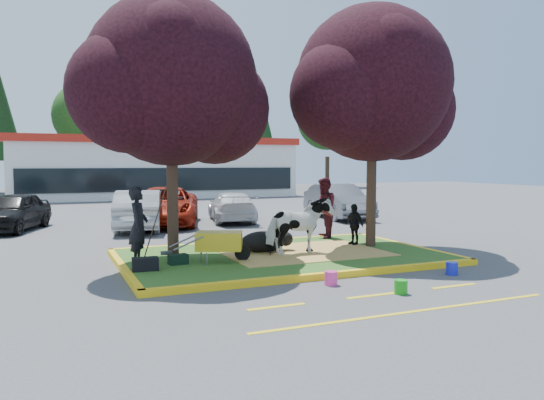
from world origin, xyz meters
name	(u,v)px	position (x,y,z in m)	size (l,w,h in m)	color
ground	(282,259)	(0.00, 0.00, 0.00)	(90.00, 90.00, 0.00)	#424244
median_island	(282,256)	(0.00, 0.00, 0.07)	(8.00, 5.00, 0.15)	#2A571B
curb_near	(330,275)	(0.00, -2.58, 0.07)	(8.30, 0.16, 0.15)	yellow
curb_far	(248,243)	(0.00, 2.58, 0.07)	(8.30, 0.16, 0.15)	yellow
curb_left	(123,269)	(-4.08, 0.00, 0.07)	(0.16, 5.30, 0.15)	yellow
curb_right	(408,247)	(4.08, 0.00, 0.07)	(0.16, 5.30, 0.15)	yellow
straw_bedding	(302,252)	(0.60, 0.00, 0.15)	(4.20, 3.00, 0.01)	tan
tree_purple_left	(172,88)	(-2.78, 0.38, 4.36)	(5.06, 4.20, 6.51)	black
tree_purple_right	(374,91)	(2.92, 0.18, 4.56)	(5.30, 4.40, 6.82)	black
fire_lane_stripe_a	(276,307)	(-2.00, -4.20, 0.00)	(1.10, 0.12, 0.01)	yellow
fire_lane_stripe_b	(372,296)	(0.00, -4.20, 0.00)	(1.10, 0.12, 0.01)	yellow
fire_lane_stripe_c	(454,286)	(2.00, -4.20, 0.00)	(1.10, 0.12, 0.01)	yellow
fire_lane_long	(412,312)	(0.00, -5.40, 0.00)	(6.00, 0.10, 0.01)	yellow
retail_building	(155,167)	(2.00, 27.98, 2.25)	(20.40, 8.40, 4.40)	silver
treeline	(125,106)	(1.23, 37.61, 7.73)	(46.58, 7.80, 14.63)	black
cow	(299,226)	(0.35, -0.31, 0.90)	(0.81, 1.77, 1.49)	silver
calf	(264,241)	(-0.33, 0.45, 0.43)	(1.31, 0.74, 0.57)	black
handler	(138,226)	(-3.70, 0.03, 1.06)	(0.67, 0.44, 1.83)	black
visitor_a	(324,208)	(2.43, 2.13, 1.11)	(0.94, 0.73, 1.93)	#47141F
visitor_b	(354,224)	(2.56, 0.57, 0.75)	(0.70, 0.29, 1.20)	black
wheelbarrow	(220,241)	(-1.88, -0.52, 0.66)	(1.94, 1.02, 0.74)	black
gear_bag_dark	(145,264)	(-3.70, -0.81, 0.30)	(0.57, 0.31, 0.29)	black
gear_bag_green	(178,259)	(-2.86, -0.37, 0.27)	(0.44, 0.27, 0.24)	black
bucket_green	(401,287)	(0.59, -4.30, 0.14)	(0.26, 0.26, 0.28)	#179517
bucket_pink	(331,278)	(-0.29, -3.12, 0.15)	(0.27, 0.27, 0.29)	#F63695
bucket_blue	(452,268)	(2.75, -3.30, 0.14)	(0.27, 0.27, 0.29)	#1822C7
car_black	(12,211)	(-6.85, 9.34, 0.73)	(1.71, 4.26, 1.45)	black
car_silver	(139,210)	(-2.45, 7.80, 0.76)	(1.60, 4.59, 1.51)	#A8ACB0
car_red	(165,206)	(-1.21, 8.99, 0.77)	(2.57, 5.57, 1.55)	maroon
car_white	(232,207)	(1.71, 9.07, 0.64)	(1.79, 4.39, 1.27)	silver
car_grey	(338,201)	(6.66, 8.48, 0.79)	(1.67, 4.78, 1.57)	slate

